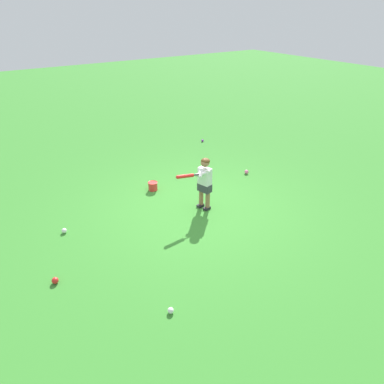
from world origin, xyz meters
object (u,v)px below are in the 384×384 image
play_ball_by_bucket (171,311)px  play_ball_midfield (202,140)px  play_ball_center_lawn (246,172)px  play_ball_far_right (64,231)px  play_ball_near_batter (55,280)px  child_batter (204,179)px  toy_bucket (153,186)px

play_ball_by_bucket → play_ball_midfield: bearing=-39.1°
play_ball_midfield → play_ball_center_lawn: size_ratio=0.76×
play_ball_center_lawn → play_ball_far_right: bearing=90.5°
play_ball_midfield → play_ball_near_batter: (-3.69, 5.30, 0.01)m
play_ball_near_batter → play_ball_by_bucket: play_ball_near_batter is taller
play_ball_far_right → play_ball_by_bucket: size_ratio=1.07×
child_batter → play_ball_by_bucket: (-1.98, 1.94, -0.61)m
play_ball_center_lawn → play_ball_by_bucket: size_ratio=1.15×
child_batter → play_ball_by_bucket: 2.84m
play_ball_midfield → play_ball_center_lawn: (-2.42, 0.41, 0.01)m
play_ball_center_lawn → play_ball_by_bucket: play_ball_center_lawn is taller
play_ball_far_right → play_ball_midfield: bearing=-62.9°
play_ball_far_right → toy_bucket: toy_bucket is taller
play_ball_midfield → play_ball_far_right: (-2.46, 4.82, 0.01)m
child_batter → play_ball_center_lawn: size_ratio=10.87×
play_ball_near_batter → play_ball_far_right: 1.32m
child_batter → play_ball_far_right: 2.75m
play_ball_center_lawn → toy_bucket: (0.53, 2.29, 0.05)m
child_batter → play_ball_near_batter: bearing=99.9°
play_ball_midfield → play_ball_by_bucket: size_ratio=0.87×
play_ball_far_right → play_ball_center_lawn: (0.04, -4.41, 0.00)m
child_batter → toy_bucket: 1.46m
play_ball_midfield → play_ball_far_right: bearing=117.1°
play_ball_midfield → child_batter: bearing=144.8°
play_ball_by_bucket → play_ball_center_lawn: bearing=-54.3°
play_ball_midfield → play_ball_near_batter: bearing=124.8°
play_ball_center_lawn → toy_bucket: bearing=76.9°
child_batter → play_ball_midfield: child_batter is taller
child_batter → play_ball_center_lawn: 2.05m
toy_bucket → play_ball_center_lawn: bearing=-103.1°
play_ball_center_lawn → toy_bucket: 2.35m
child_batter → play_ball_far_right: child_batter is taller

